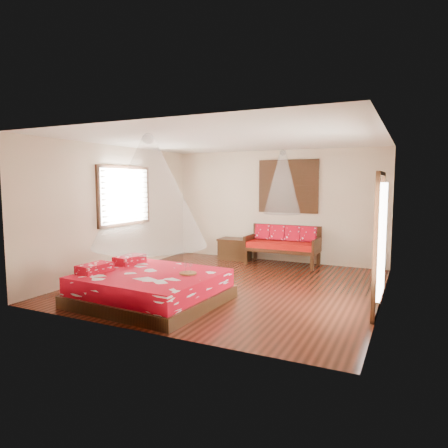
% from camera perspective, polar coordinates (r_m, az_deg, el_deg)
% --- Properties ---
extents(room, '(5.54, 5.54, 2.84)m').
position_cam_1_polar(room, '(7.67, 0.95, 1.47)').
color(room, black).
rests_on(room, ground).
extents(bed, '(2.34, 2.14, 0.65)m').
position_cam_1_polar(bed, '(6.87, -10.53, -8.88)').
color(bed, black).
rests_on(bed, floor).
extents(daybed, '(1.75, 0.78, 0.94)m').
position_cam_1_polar(daybed, '(9.87, 8.45, -2.71)').
color(daybed, black).
rests_on(daybed, floor).
extents(storage_chest, '(0.81, 0.60, 0.54)m').
position_cam_1_polar(storage_chest, '(10.43, 1.55, -3.54)').
color(storage_chest, black).
rests_on(storage_chest, floor).
extents(shutter_panel, '(1.52, 0.06, 1.32)m').
position_cam_1_polar(shutter_panel, '(10.08, 9.13, 5.33)').
color(shutter_panel, black).
rests_on(shutter_panel, wall_back).
extents(window_left, '(0.10, 1.74, 1.34)m').
position_cam_1_polar(window_left, '(9.27, -13.95, 3.94)').
color(window_left, black).
rests_on(window_left, wall_left).
extents(glazed_door, '(0.08, 1.02, 2.16)m').
position_cam_1_polar(glazed_door, '(6.44, 21.14, -2.77)').
color(glazed_door, black).
rests_on(glazed_door, floor).
extents(wine_tray, '(0.28, 0.28, 0.23)m').
position_cam_1_polar(wine_tray, '(6.61, -5.18, -6.64)').
color(wine_tray, brown).
rests_on(wine_tray, bed).
extents(mosquito_net_main, '(1.89, 1.89, 1.80)m').
position_cam_1_polar(mosquito_net_main, '(6.63, -10.65, 4.56)').
color(mosquito_net_main, white).
rests_on(mosquito_net_main, ceiling).
extents(mosquito_net_daybed, '(0.88, 0.88, 1.50)m').
position_cam_1_polar(mosquito_net_daybed, '(9.63, 8.35, 5.91)').
color(mosquito_net_daybed, white).
rests_on(mosquito_net_daybed, ceiling).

